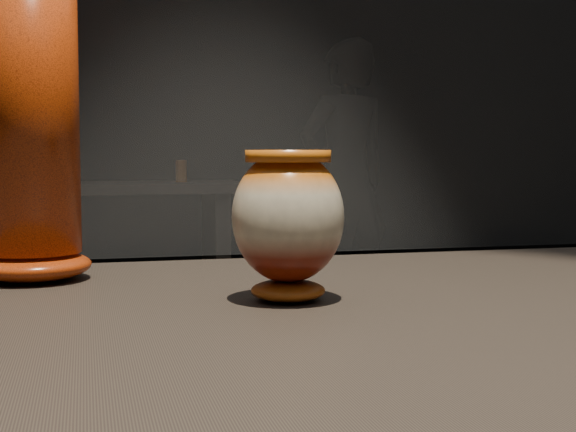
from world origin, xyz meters
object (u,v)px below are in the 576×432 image
tall_vase (29,102)px  visitor (345,180)px  main_vase (288,219)px  back_shelf (53,234)px

tall_vase → visitor: bearing=66.4°
main_vase → back_shelf: 3.51m
main_vase → back_shelf: bearing=96.1°
back_shelf → visitor: 1.86m
main_vase → visitor: visitor is taller
main_vase → back_shelf: size_ratio=0.08×
main_vase → visitor: 4.24m
main_vase → tall_vase: size_ratio=0.36×
main_vase → visitor: size_ratio=0.09×
visitor → tall_vase: bearing=51.2°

